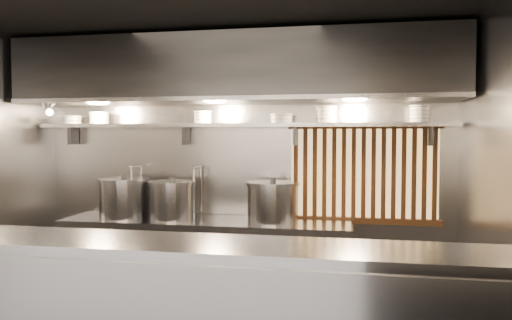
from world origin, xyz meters
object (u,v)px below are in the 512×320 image
(heat_lamp, at_px, (48,107))
(stock_pot_mid, at_px, (125,198))
(pendant_bulb, at_px, (226,117))
(stock_pot_right, at_px, (273,202))
(stock_pot_left, at_px, (172,200))

(heat_lamp, distance_m, stock_pot_mid, 1.22)
(heat_lamp, relative_size, stock_pot_mid, 0.55)
(heat_lamp, relative_size, pendant_bulb, 1.87)
(stock_pot_right, bearing_deg, stock_pot_left, -178.77)
(pendant_bulb, relative_size, stock_pot_left, 0.29)
(heat_lamp, distance_m, stock_pot_left, 1.59)
(pendant_bulb, distance_m, stock_pot_right, 1.00)
(heat_lamp, bearing_deg, pendant_bulb, 11.00)
(pendant_bulb, bearing_deg, stock_pot_left, -168.73)
(stock_pot_left, bearing_deg, heat_lamp, -169.12)
(stock_pot_mid, relative_size, stock_pot_right, 1.07)
(heat_lamp, bearing_deg, stock_pot_mid, 19.45)
(heat_lamp, bearing_deg, stock_pot_right, 6.50)
(stock_pot_right, bearing_deg, pendant_bulb, 170.14)
(heat_lamp, xyz_separation_m, pendant_bulb, (1.80, 0.35, -0.11))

